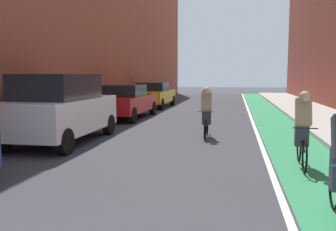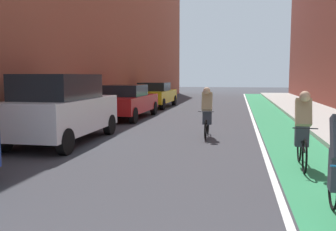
# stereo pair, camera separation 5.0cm
# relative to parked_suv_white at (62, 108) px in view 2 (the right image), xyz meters

# --- Properties ---
(ground_plane) EXTENTS (92.60, 92.60, 0.00)m
(ground_plane) POSITION_rel_parked_suv_white_xyz_m (3.17, 7.41, -1.02)
(ground_plane) COLOR #38383D
(bike_lane_paint) EXTENTS (1.60, 42.09, 0.00)m
(bike_lane_paint) POSITION_rel_parked_suv_white_xyz_m (6.58, 9.41, -1.01)
(bike_lane_paint) COLOR #2D8451
(bike_lane_paint) RESTS_ON ground
(lane_divider_stripe) EXTENTS (0.12, 42.09, 0.00)m
(lane_divider_stripe) POSITION_rel_parked_suv_white_xyz_m (5.68, 9.41, -1.01)
(lane_divider_stripe) COLOR white
(lane_divider_stripe) RESTS_ON ground
(sidewalk_right) EXTENTS (2.89, 42.09, 0.14)m
(sidewalk_right) POSITION_rel_parked_suv_white_xyz_m (8.83, 9.41, -0.95)
(sidewalk_right) COLOR #A8A59E
(sidewalk_right) RESTS_ON ground
(parked_suv_white) EXTENTS (1.92, 4.32, 1.98)m
(parked_suv_white) POSITION_rel_parked_suv_white_xyz_m (0.00, 0.00, 0.00)
(parked_suv_white) COLOR silver
(parked_suv_white) RESTS_ON ground
(parked_sedan_red) EXTENTS (2.02, 4.61, 1.53)m
(parked_sedan_red) POSITION_rel_parked_suv_white_xyz_m (-0.00, 6.22, -0.23)
(parked_sedan_red) COLOR red
(parked_sedan_red) RESTS_ON ground
(parked_sedan_yellow_cab) EXTENTS (2.03, 4.49, 1.53)m
(parked_sedan_yellow_cab) POSITION_rel_parked_suv_white_xyz_m (-0.00, 12.23, -0.23)
(parked_sedan_yellow_cab) COLOR yellow
(parked_sedan_yellow_cab) RESTS_ON ground
(cyclist_mid) EXTENTS (0.48, 1.75, 1.63)m
(cyclist_mid) POSITION_rel_parked_suv_white_xyz_m (6.35, -1.74, -0.20)
(cyclist_mid) COLOR black
(cyclist_mid) RESTS_ON ground
(cyclist_trailing) EXTENTS (0.48, 1.66, 1.59)m
(cyclist_trailing) POSITION_rel_parked_suv_white_xyz_m (4.05, 1.75, -0.21)
(cyclist_trailing) COLOR black
(cyclist_trailing) RESTS_ON ground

